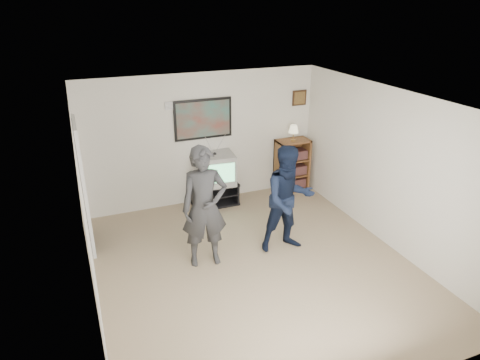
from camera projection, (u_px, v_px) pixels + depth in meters
room_shell at (247, 182)px, 6.21m from camera, size 4.51×5.00×2.51m
media_stand at (215, 194)px, 8.26m from camera, size 0.87×0.49×0.44m
crt_television at (215, 169)px, 8.07m from camera, size 0.74×0.65×0.59m
bookshelf at (292, 165)px, 8.75m from camera, size 0.66×0.38×1.09m
table_lamp at (293, 133)px, 8.44m from camera, size 0.20×0.20×0.32m
person_tall at (204, 207)px, 6.17m from camera, size 0.72×0.52×1.84m
person_short at (289, 199)px, 6.56m from camera, size 0.88×0.70×1.72m
controller_left at (197, 189)px, 6.27m from camera, size 0.06×0.12×0.03m
controller_right at (284, 182)px, 6.65m from camera, size 0.05×0.12×0.03m
poster at (203, 119)px, 7.87m from camera, size 1.10×0.03×0.75m
air_vent at (173, 106)px, 7.57m from camera, size 0.28×0.02×0.14m
small_picture at (299, 98)px, 8.46m from camera, size 0.30×0.03×0.30m
doorway at (83, 188)px, 6.62m from camera, size 0.03×0.85×2.00m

